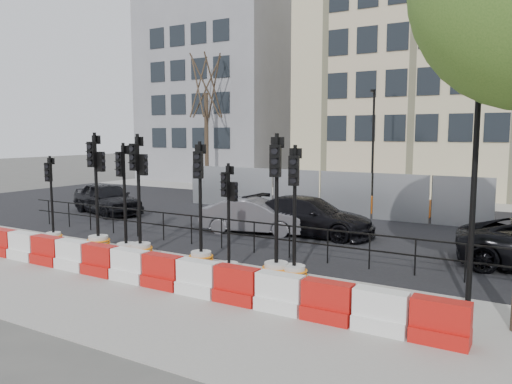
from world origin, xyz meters
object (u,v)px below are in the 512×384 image
Objects in this scene: traffic_signal_a at (53,225)px; traffic_signal_d at (140,229)px; traffic_signal_h at (294,254)px; car_a at (107,198)px; lamp_post_near at (475,155)px; car_c at (309,216)px.

traffic_signal_d is (3.99, -0.06, 0.27)m from traffic_signal_a.
traffic_signal_h is 12.98m from car_a.
lamp_post_near is at bearing -15.19° from traffic_signal_a.
car_a is at bearing 92.18° from car_c.
traffic_signal_h is at bearing -16.12° from traffic_signal_a.
car_c is at bearing 66.42° from traffic_signal_d.
traffic_signal_d is 6.29m from car_c.
car_a is 0.96× the size of car_c.
traffic_signal_h is (8.93, 0.12, 0.10)m from traffic_signal_a.
traffic_signal_a is 6.01m from car_a.
traffic_signal_d is 8.77m from car_a.
traffic_signal_a is at bearing 129.06° from car_c.
lamp_post_near is 1.26× the size of car_c.
lamp_post_near is 13.18m from traffic_signal_a.
lamp_post_near is 1.31× the size of car_a.
traffic_signal_a reaches higher than car_a.
lamp_post_near is at bearing -10.28° from traffic_signal_h.
lamp_post_near is at bearing -89.65° from car_a.
traffic_signal_h is (-3.98, -0.26, -2.52)m from lamp_post_near.
traffic_signal_a is (-12.91, -0.38, -2.62)m from lamp_post_near.
lamp_post_near is 1.77× the size of traffic_signal_h.
car_c is (9.89, 0.33, -0.03)m from car_a.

